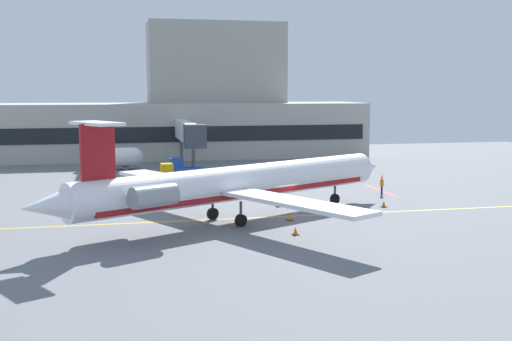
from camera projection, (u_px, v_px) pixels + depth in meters
name	position (u px, v px, depth m)	size (l,w,h in m)	color
ground	(282.00, 216.00, 50.77)	(120.00, 120.00, 0.11)	slate
terminal_building	(184.00, 111.00, 95.04)	(56.57, 13.93, 19.75)	#ADA89E
jet_bridge_west	(188.00, 133.00, 79.06)	(2.40, 17.22, 5.91)	silver
regional_jet	(235.00, 184.00, 47.98)	(30.05, 24.82, 7.84)	white
baggage_tug	(162.00, 175.00, 67.43)	(3.16, 1.94, 2.13)	#E5B20C
pushback_tractor	(302.00, 171.00, 70.96)	(3.64, 3.69, 2.03)	#19389E
belt_loader	(183.00, 167.00, 73.86)	(4.00, 2.08, 2.07)	#1E4CB2
fuel_tank	(112.00, 158.00, 79.02)	(7.50, 2.76, 2.72)	white
marshaller	(382.00, 185.00, 60.37)	(0.42, 0.80, 1.91)	#191E33
safety_cone_alpha	(295.00, 231.00, 43.82)	(0.47, 0.47, 0.55)	orange
safety_cone_bravo	(384.00, 204.00, 54.17)	(0.47, 0.47, 0.55)	orange
safety_cone_charlie	(278.00, 204.00, 54.31)	(0.47, 0.47, 0.55)	orange
safety_cone_delta	(290.00, 217.00, 48.73)	(0.47, 0.47, 0.55)	orange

